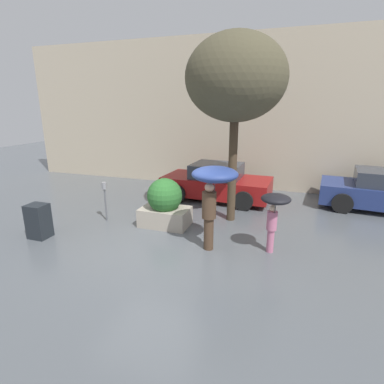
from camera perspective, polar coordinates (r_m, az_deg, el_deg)
The scene contains 10 objects.
ground_plane at distance 7.39m, azimuth -7.87°, elevation -10.80°, with size 40.00×40.00×0.00m, color #51565B.
building_facade at distance 12.74m, azimuth 4.91°, elevation 14.59°, with size 18.00×0.30×6.00m.
planter_box at distance 8.53m, azimuth -5.19°, elevation -2.30°, with size 1.38×0.99×1.39m.
person_adult at distance 6.87m, azimuth 4.11°, elevation 1.56°, with size 1.07×1.07×2.00m.
person_child at distance 6.98m, azimuth 15.44°, elevation -2.98°, with size 0.66×0.66×1.45m.
parked_car_near at distance 10.98m, azimuth 4.70°, elevation 1.74°, with size 3.93×2.11×1.32m.
parked_car_far at distance 11.62m, azimuth 32.44°, elevation 0.03°, with size 3.88×2.27×1.32m.
street_tree at distance 8.62m, azimuth 8.36°, elevation 20.55°, with size 2.73×2.73×5.21m.
parking_meter at distance 9.17m, azimuth -16.29°, elevation -0.20°, with size 0.14×0.14×1.18m.
newspaper_box at distance 8.75m, azimuth -27.19°, elevation -4.95°, with size 0.50×0.44×0.90m.
Camera 1 is at (3.00, -5.88, 3.33)m, focal length 28.00 mm.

